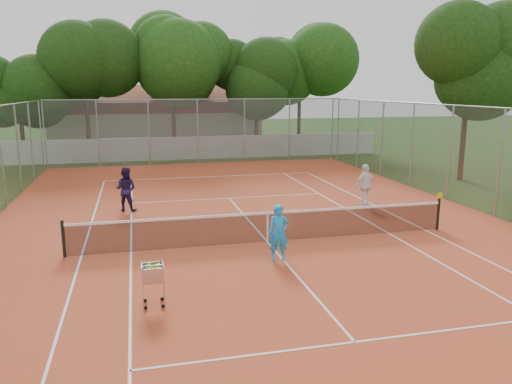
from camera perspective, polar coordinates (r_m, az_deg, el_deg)
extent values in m
plane|color=#1B3A10|center=(15.56, 1.31, -5.80)|extent=(120.00, 120.00, 0.00)
cube|color=#BA4724|center=(15.55, 1.31, -5.77)|extent=(18.00, 34.00, 0.02)
cube|color=white|center=(15.55, 1.31, -5.72)|extent=(10.98, 23.78, 0.01)
cube|color=black|center=(15.41, 1.32, -3.99)|extent=(11.88, 0.10, 0.98)
cube|color=slate|center=(15.07, 1.34, 1.46)|extent=(18.00, 34.00, 4.00)
cube|color=silver|center=(33.77, -7.04, 5.03)|extent=(26.00, 0.30, 1.50)
cube|color=beige|center=(43.43, -11.30, 8.32)|extent=(16.40, 9.00, 4.40)
cube|color=black|center=(36.52, -7.77, 12.20)|extent=(29.00, 19.00, 10.00)
imported|color=#1B97EB|center=(13.74, 2.63, -4.70)|extent=(0.63, 0.48, 1.57)
imported|color=#211745|center=(19.86, -14.66, 0.32)|extent=(1.02, 0.92, 1.71)
imported|color=white|center=(20.40, 12.39, 0.74)|extent=(1.09, 0.69, 1.72)
cube|color=#BBBCC3|center=(11.26, -11.68, -10.23)|extent=(0.61, 0.61, 1.03)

